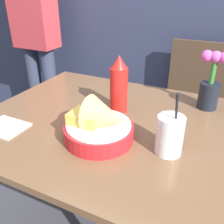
{
  "coord_description": "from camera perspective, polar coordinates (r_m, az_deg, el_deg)",
  "views": [
    {
      "loc": [
        0.34,
        -0.74,
        1.23
      ],
      "look_at": [
        -0.0,
        -0.04,
        0.82
      ],
      "focal_mm": 40.0,
      "sensor_mm": 36.0,
      "label": 1
    }
  ],
  "objects": [
    {
      "name": "chair_far_window",
      "position": [
        1.71,
        18.3,
        2.08
      ],
      "size": [
        0.4,
        0.4,
        0.91
      ],
      "color": "#473323",
      "rests_on": "ground_plane"
    },
    {
      "name": "drink_cup",
      "position": [
        0.77,
        13.01,
        -5.41
      ],
      "size": [
        0.08,
        0.08,
        0.21
      ],
      "color": "silver",
      "rests_on": "dining_table"
    },
    {
      "name": "person_standing",
      "position": [
        2.03,
        -17.21,
        18.15
      ],
      "size": [
        0.32,
        0.18,
        1.63
      ],
      "color": "#2D3347",
      "rests_on": "ground_plane"
    },
    {
      "name": "ketchup_bottle",
      "position": [
        0.98,
        1.57,
        6.11
      ],
      "size": [
        0.07,
        0.07,
        0.23
      ],
      "color": "red",
      "rests_on": "dining_table"
    },
    {
      "name": "dining_table",
      "position": [
        1.0,
        1.17,
        -7.8
      ],
      "size": [
        1.06,
        0.82,
        0.76
      ],
      "color": "brown",
      "rests_on": "ground_plane"
    },
    {
      "name": "napkin",
      "position": [
        0.98,
        -23.16,
        -3.15
      ],
      "size": [
        0.15,
        0.12,
        0.01
      ],
      "color": "white",
      "rests_on": "dining_table"
    },
    {
      "name": "flower_vase",
      "position": [
        1.08,
        21.61,
        5.89
      ],
      "size": [
        0.11,
        0.08,
        0.24
      ],
      "color": "black",
      "rests_on": "dining_table"
    },
    {
      "name": "food_basket",
      "position": [
        0.81,
        -2.61,
        -3.15
      ],
      "size": [
        0.23,
        0.23,
        0.15
      ],
      "color": "red",
      "rests_on": "dining_table"
    }
  ]
}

